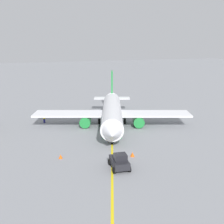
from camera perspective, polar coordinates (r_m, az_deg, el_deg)
ground_plane at (r=54.25m, az=0.00°, el=-3.08°), size 400.00×400.00×0.00m
airplane at (r=53.99m, az=-0.00°, el=-0.21°), size 28.71×30.33×9.72m
pushback_tug at (r=36.43m, az=1.56°, el=-10.19°), size 3.87×2.80×2.20m
refueling_worker at (r=58.51m, az=-13.86°, el=-1.38°), size 0.52×0.37×1.71m
safety_cone_nose at (r=40.46m, az=4.25°, el=-8.72°), size 0.61×0.61×0.67m
safety_cone_wingtip at (r=40.40m, az=-10.59°, el=-9.02°), size 0.54×0.54×0.60m
taxi_line_marking at (r=54.25m, az=0.00°, el=-3.07°), size 73.65×30.15×0.01m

